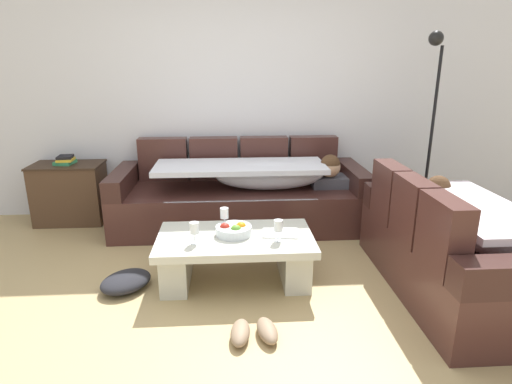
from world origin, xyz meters
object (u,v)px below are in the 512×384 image
Objects in this scene: pair_of_shoes at (254,332)px; couch_near_window at (455,249)px; coffee_table at (235,253)px; side_cabinet at (70,193)px; book_stack_on_cabinet at (65,160)px; wine_glass_near_left at (194,229)px; fruit_bowl at (233,230)px; wine_glass_near_right at (278,227)px; crumpled_garment at (126,281)px; open_magazine at (280,233)px; couch_along_wall at (245,195)px; floor_lamp at (430,118)px; wine_glass_far_back at (224,214)px.

couch_near_window is at bearing 18.15° from pair_of_shoes.
side_cabinet is (-1.74, 1.43, 0.08)m from coffee_table.
coffee_table is 2.30m from book_stack_on_cabinet.
wine_glass_near_left is 0.23× the size of side_cabinet.
fruit_bowl is 0.37m from wine_glass_near_right.
side_cabinet is at bearing 130.20° from pair_of_shoes.
fruit_bowl is at bearing 6.83° from crumpled_garment.
wine_glass_near_right is (0.62, 0.01, 0.00)m from wine_glass_near_left.
couch_along_wall is at bearing 109.02° from open_magazine.
floor_lamp is 3.31m from crumpled_garment.
wine_glass_near_left reaches higher than crumpled_garment.
couch_near_window is at bearing -3.94° from crumpled_garment.
crumpled_garment is at bearing -58.96° from book_stack_on_cabinet.
fruit_bowl is 2.23m from side_cabinet.
couch_near_window is 1.69m from floor_lamp.
fruit_bowl is at bearing -150.11° from floor_lamp.
couch_along_wall is 1.21m from coffee_table.
wine_glass_far_back is at bearing -101.29° from couch_along_wall.
wine_glass_near_right is at bearing -2.01° from crumpled_garment.
side_cabinet is 1.80× the size of crumpled_garment.
pair_of_shoes is at bearing -49.80° from side_cabinet.
wine_glass_near_right is 0.50m from wine_glass_far_back.
open_magazine is at bearing 71.77° from pair_of_shoes.
wine_glass_near_right is at bearing 70.62° from pair_of_shoes.
wine_glass_near_left is at bearing -179.46° from wine_glass_near_right.
couch_near_window is at bearing -5.65° from wine_glass_near_right.
wine_glass_near_left is at bearing -153.05° from fruit_bowl.
open_magazine is (-1.28, 0.27, 0.05)m from couch_near_window.
crumpled_garment is at bearing -156.09° from floor_lamp.
side_cabinet is (-2.06, 1.54, -0.17)m from wine_glass_near_right.
coffee_table reaches higher than crumpled_garment.
wine_glass_far_back is at bearing 54.54° from wine_glass_near_left.
fruit_bowl is 0.33m from wine_glass_near_left.
fruit_bowl reaches higher than pair_of_shoes.
wine_glass_near_right reaches higher than open_magazine.
wine_glass_far_back reaches higher than open_magazine.
book_stack_on_cabinet is (-0.01, 0.00, 0.36)m from side_cabinet.
pair_of_shoes is at bearing -109.38° from wine_glass_near_right.
fruit_bowl reaches higher than coffee_table.
fruit_bowl is (-0.01, 0.02, 0.18)m from coffee_table.
wine_glass_near_right is (0.33, -0.14, 0.08)m from fruit_bowl.
couch_near_window is 1.42× the size of coffee_table.
floor_lamp is (2.11, 1.01, 0.62)m from wine_glass_far_back.
side_cabinet is at bearing 143.13° from wine_glass_far_back.
side_cabinet is (-3.37, 1.67, -0.01)m from couch_near_window.
wine_glass_near_left is 0.59× the size of open_magazine.
book_stack_on_cabinet is 0.55× the size of crumpled_garment.
crumpled_garment is at bearing -161.19° from wine_glass_far_back.
couch_along_wall is 15.43× the size of wine_glass_near_left.
couch_along_wall reaches higher than wine_glass_far_back.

